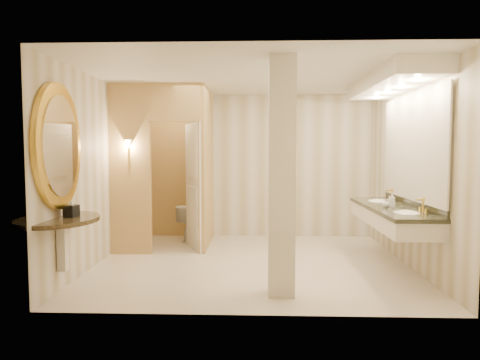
% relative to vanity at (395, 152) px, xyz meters
% --- Properties ---
extents(floor, '(4.50, 4.50, 0.00)m').
position_rel_vanity_xyz_m(floor, '(-1.98, 0.20, -1.63)').
color(floor, beige).
rests_on(floor, ground).
extents(ceiling, '(4.50, 4.50, 0.00)m').
position_rel_vanity_xyz_m(ceiling, '(-1.98, 0.20, 1.07)').
color(ceiling, silver).
rests_on(ceiling, wall_back).
extents(wall_back, '(4.50, 0.02, 2.70)m').
position_rel_vanity_xyz_m(wall_back, '(-1.98, 2.20, -0.28)').
color(wall_back, beige).
rests_on(wall_back, floor).
extents(wall_front, '(4.50, 0.02, 2.70)m').
position_rel_vanity_xyz_m(wall_front, '(-1.98, -1.80, -0.28)').
color(wall_front, beige).
rests_on(wall_front, floor).
extents(wall_left, '(0.02, 4.00, 2.70)m').
position_rel_vanity_xyz_m(wall_left, '(-4.23, 0.20, -0.28)').
color(wall_left, beige).
rests_on(wall_left, floor).
extents(wall_right, '(0.02, 4.00, 2.70)m').
position_rel_vanity_xyz_m(wall_right, '(0.27, 0.20, -0.28)').
color(wall_right, beige).
rests_on(wall_right, floor).
extents(toilet_closet, '(1.50, 1.55, 2.70)m').
position_rel_vanity_xyz_m(toilet_closet, '(-3.10, 1.17, -0.24)').
color(toilet_closet, tan).
rests_on(toilet_closet, floor).
extents(wall_sconce, '(0.14, 0.14, 0.42)m').
position_rel_vanity_xyz_m(wall_sconce, '(-3.90, 0.63, 0.10)').
color(wall_sconce, gold).
rests_on(wall_sconce, toilet_closet).
extents(vanity, '(0.75, 2.46, 2.09)m').
position_rel_vanity_xyz_m(vanity, '(0.00, 0.00, 0.00)').
color(vanity, silver).
rests_on(vanity, floor).
extents(console_shelf, '(1.12, 1.12, 2.01)m').
position_rel_vanity_xyz_m(console_shelf, '(-4.19, -1.16, -0.28)').
color(console_shelf, black).
rests_on(console_shelf, floor).
extents(pillar, '(0.30, 0.30, 2.70)m').
position_rel_vanity_xyz_m(pillar, '(-1.63, -1.16, -0.28)').
color(pillar, silver).
rests_on(pillar, floor).
extents(tissue_box, '(0.17, 0.17, 0.14)m').
position_rel_vanity_xyz_m(tissue_box, '(-4.09, -1.08, -0.68)').
color(tissue_box, black).
rests_on(tissue_box, console_shelf).
extents(toilet, '(0.55, 0.73, 0.66)m').
position_rel_vanity_xyz_m(toilet, '(-3.08, 1.80, -1.30)').
color(toilet, white).
rests_on(toilet, floor).
extents(soap_bottle_a, '(0.08, 0.08, 0.15)m').
position_rel_vanity_xyz_m(soap_bottle_a, '(-0.07, -0.05, -0.68)').
color(soap_bottle_a, beige).
rests_on(soap_bottle_a, vanity).
extents(soap_bottle_b, '(0.11, 0.11, 0.12)m').
position_rel_vanity_xyz_m(soap_bottle_b, '(-0.15, -0.14, -0.69)').
color(soap_bottle_b, silver).
rests_on(soap_bottle_b, vanity).
extents(soap_bottle_c, '(0.08, 0.08, 0.20)m').
position_rel_vanity_xyz_m(soap_bottle_c, '(-0.08, -0.18, -0.65)').
color(soap_bottle_c, '#C6B28C').
rests_on(soap_bottle_c, vanity).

